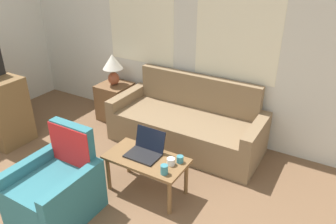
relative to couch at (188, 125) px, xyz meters
The scene contains 10 objects.
wall_back 1.14m from the couch, 115.22° to the left, with size 6.80×0.06×2.60m.
couch is the anchor object (origin of this frame).
armchair 1.92m from the couch, 105.06° to the right, with size 0.70×0.76×0.90m.
side_table 1.33m from the couch, behind, with size 0.47×0.47×0.57m.
table_lamp 1.46m from the couch, behind, with size 0.30×0.30×0.48m.
coffee_table 1.14m from the couch, 85.60° to the right, with size 0.89×0.46×0.44m.
laptop 1.10m from the couch, 87.84° to the right, with size 0.36×0.31×0.26m.
cup_navy 1.18m from the couch, 71.32° to the right, with size 0.08×0.08×0.07m.
cup_yellow 1.13m from the couch, 66.91° to the right, with size 0.07×0.07×0.07m.
cup_white 1.35m from the couch, 72.75° to the right, with size 0.08×0.08×0.10m.
Camera 1 is at (1.96, -0.16, 2.45)m, focal length 35.00 mm.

